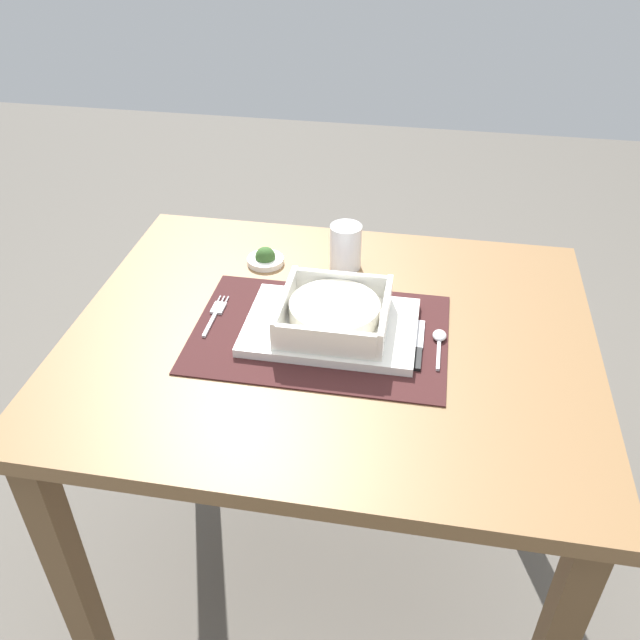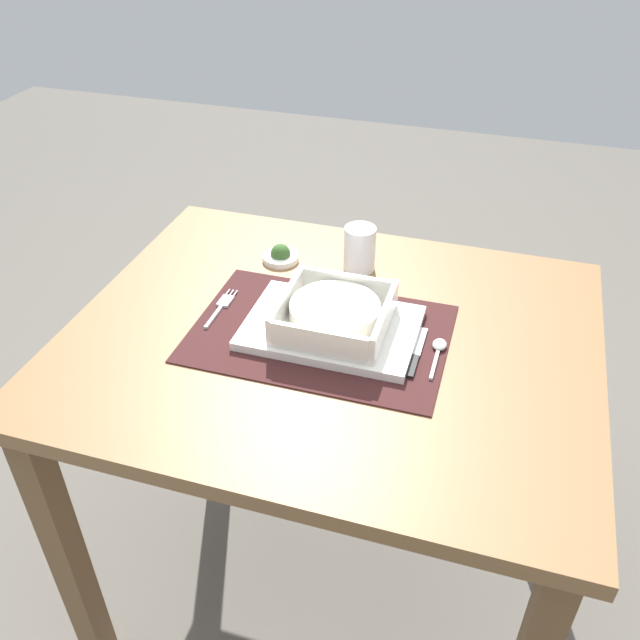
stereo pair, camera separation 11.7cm
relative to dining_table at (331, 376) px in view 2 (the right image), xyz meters
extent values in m
plane|color=#59544C|center=(0.00, 0.00, -0.61)|extent=(6.00, 6.00, 0.00)
cube|color=brown|center=(0.00, 0.00, 0.09)|extent=(0.92, 0.76, 0.03)
cube|color=brown|center=(-0.41, -0.33, -0.27)|extent=(0.05, 0.05, 0.68)
cube|color=brown|center=(-0.41, 0.33, -0.27)|extent=(0.05, 0.05, 0.68)
cube|color=brown|center=(0.41, 0.33, -0.27)|extent=(0.05, 0.05, 0.68)
cube|color=#381919|center=(-0.02, -0.01, 0.10)|extent=(0.44, 0.30, 0.00)
cube|color=white|center=(0.00, 0.00, 0.11)|extent=(0.30, 0.20, 0.02)
cube|color=white|center=(0.01, 0.00, 0.13)|extent=(0.18, 0.18, 0.01)
cube|color=white|center=(-0.08, 0.00, 0.15)|extent=(0.01, 0.18, 0.04)
cube|color=white|center=(0.09, 0.00, 0.15)|extent=(0.01, 0.18, 0.04)
cube|color=white|center=(0.01, -0.09, 0.15)|extent=(0.16, 0.01, 0.04)
cube|color=white|center=(0.01, 0.08, 0.15)|extent=(0.16, 0.01, 0.04)
cylinder|color=silver|center=(0.01, 0.00, 0.15)|extent=(0.16, 0.16, 0.03)
cube|color=silver|center=(-0.21, -0.02, 0.11)|extent=(0.01, 0.07, 0.00)
cube|color=silver|center=(-0.21, 0.03, 0.11)|extent=(0.02, 0.04, 0.00)
cylinder|color=silver|center=(-0.22, 0.06, 0.11)|extent=(0.00, 0.02, 0.00)
cylinder|color=silver|center=(-0.21, 0.06, 0.11)|extent=(0.00, 0.02, 0.00)
cylinder|color=silver|center=(-0.21, 0.06, 0.11)|extent=(0.00, 0.02, 0.00)
cube|color=silver|center=(0.19, -0.04, 0.11)|extent=(0.01, 0.07, 0.00)
ellipsoid|color=silver|center=(0.19, 0.01, 0.11)|extent=(0.02, 0.03, 0.01)
cube|color=black|center=(0.16, -0.06, 0.11)|extent=(0.01, 0.06, 0.01)
cube|color=silver|center=(0.16, 0.01, 0.11)|extent=(0.01, 0.08, 0.00)
cylinder|color=white|center=(-0.01, 0.22, 0.15)|extent=(0.06, 0.06, 0.09)
cylinder|color=gold|center=(-0.01, 0.22, 0.13)|extent=(0.05, 0.05, 0.04)
cylinder|color=white|center=(-0.17, 0.21, 0.11)|extent=(0.07, 0.07, 0.01)
sphere|color=#335926|center=(-0.17, 0.21, 0.12)|extent=(0.04, 0.04, 0.04)
camera|label=1|loc=(0.14, -0.94, 0.82)|focal=37.90mm
camera|label=2|loc=(0.26, -0.91, 0.82)|focal=37.90mm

